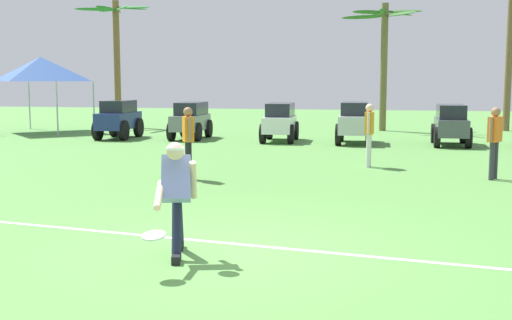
{
  "coord_description": "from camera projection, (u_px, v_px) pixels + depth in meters",
  "views": [
    {
      "loc": [
        1.9,
        -7.56,
        2.12
      ],
      "look_at": [
        -0.2,
        2.05,
        0.9
      ],
      "focal_mm": 45.0,
      "sensor_mm": 36.0,
      "label": 1
    }
  ],
  "objects": [
    {
      "name": "parked_car_slot_e",
      "position": [
        451.0,
        123.0,
        21.12
      ],
      "size": [
        1.15,
        2.4,
        1.34
      ],
      "color": "#474C51",
      "rests_on": "ground_plane"
    },
    {
      "name": "teammate_deep",
      "position": [
        369.0,
        129.0,
        15.73
      ],
      "size": [
        0.22,
        0.5,
        1.56
      ],
      "color": "silver",
      "rests_on": "ground_plane"
    },
    {
      "name": "parked_car_slot_c",
      "position": [
        280.0,
        121.0,
        22.54
      ],
      "size": [
        1.27,
        2.45,
        1.34
      ],
      "color": "silver",
      "rests_on": "ground_plane"
    },
    {
      "name": "field_line_paint",
      "position": [
        243.0,
        245.0,
        8.32
      ],
      "size": [
        19.36,
        2.75,
        0.01
      ],
      "primitive_type": "cube",
      "rotation": [
        0.0,
        0.0,
        -0.14
      ],
      "color": "white",
      "rests_on": "ground_plane"
    },
    {
      "name": "teammate_near_sideline",
      "position": [
        188.0,
        136.0,
        13.74
      ],
      "size": [
        0.34,
        0.47,
        1.56
      ],
      "color": "black",
      "rests_on": "ground_plane"
    },
    {
      "name": "parked_car_slot_d",
      "position": [
        354.0,
        122.0,
        21.73
      ],
      "size": [
        1.22,
        2.38,
        1.4
      ],
      "color": "#B7BABF",
      "rests_on": "ground_plane"
    },
    {
      "name": "parked_car_slot_a",
      "position": [
        119.0,
        118.0,
        23.63
      ],
      "size": [
        1.28,
        2.4,
        1.4
      ],
      "color": "navy",
      "rests_on": "ground_plane"
    },
    {
      "name": "parked_car_slot_b",
      "position": [
        191.0,
        119.0,
        23.47
      ],
      "size": [
        1.27,
        2.45,
        1.34
      ],
      "color": "slate",
      "rests_on": "ground_plane"
    },
    {
      "name": "frisbee_in_flight",
      "position": [
        154.0,
        236.0,
        6.89
      ],
      "size": [
        0.31,
        0.31,
        0.07
      ],
      "color": "white"
    },
    {
      "name": "event_tent",
      "position": [
        41.0,
        69.0,
        26.24
      ],
      "size": [
        3.23,
        3.23,
        3.1
      ],
      "color": "#B2B5BA",
      "rests_on": "ground_plane"
    },
    {
      "name": "ground_plane",
      "position": [
        236.0,
        252.0,
        7.99
      ],
      "size": [
        80.0,
        80.0,
        0.0
      ],
      "primitive_type": "plane",
      "color": "#538D41"
    },
    {
      "name": "frisbee_thrower",
      "position": [
        176.0,
        193.0,
        7.62
      ],
      "size": [
        0.47,
        1.14,
        1.41
      ],
      "color": "#191E38",
      "rests_on": "ground_plane"
    },
    {
      "name": "teammate_midfield",
      "position": [
        495.0,
        136.0,
        13.71
      ],
      "size": [
        0.34,
        0.46,
        1.56
      ],
      "color": "#33333D",
      "rests_on": "ground_plane"
    },
    {
      "name": "palm_tree_far_left",
      "position": [
        117.0,
        47.0,
        29.4
      ],
      "size": [
        3.42,
        3.33,
        5.75
      ],
      "color": "brown",
      "rests_on": "ground_plane"
    },
    {
      "name": "palm_tree_left_of_centre",
      "position": [
        384.0,
        49.0,
        26.99
      ],
      "size": [
        3.42,
        3.58,
        5.34
      ],
      "color": "brown",
      "rests_on": "ground_plane"
    },
    {
      "name": "palm_tree_right_of_centre",
      "position": [
        510.0,
        41.0,
        26.82
      ],
      "size": [
        3.57,
        3.16,
        6.2
      ],
      "color": "brown",
      "rests_on": "ground_plane"
    }
  ]
}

